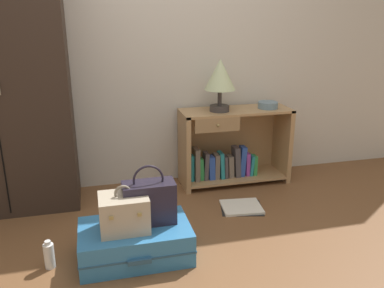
# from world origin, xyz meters

# --- Properties ---
(ground_plane) EXTENTS (9.00, 9.00, 0.00)m
(ground_plane) POSITION_xyz_m (0.00, 0.00, 0.00)
(ground_plane) COLOR brown
(back_wall) EXTENTS (6.40, 0.10, 2.60)m
(back_wall) POSITION_xyz_m (0.00, 1.50, 1.30)
(back_wall) COLOR beige
(back_wall) RESTS_ON ground_plane
(bookshelf) EXTENTS (0.99, 0.37, 0.69)m
(bookshelf) POSITION_xyz_m (0.70, 1.26, 0.32)
(bookshelf) COLOR tan
(bookshelf) RESTS_ON ground_plane
(table_lamp) EXTENTS (0.27, 0.27, 0.45)m
(table_lamp) POSITION_xyz_m (0.57, 1.22, 0.98)
(table_lamp) COLOR #3D3838
(table_lamp) RESTS_ON bookshelf
(bowl) EXTENTS (0.18, 0.18, 0.06)m
(bowl) POSITION_xyz_m (1.03, 1.22, 0.72)
(bowl) COLOR slate
(bowl) RESTS_ON bookshelf
(suitcase_large) EXTENTS (0.71, 0.46, 0.22)m
(suitcase_large) POSITION_xyz_m (-0.29, 0.25, 0.11)
(suitcase_large) COLOR teal
(suitcase_large) RESTS_ON ground_plane
(train_case) EXTENTS (0.30, 0.25, 0.30)m
(train_case) POSITION_xyz_m (-0.36, 0.23, 0.33)
(train_case) COLOR #B7A88E
(train_case) RESTS_ON suitcase_large
(handbag) EXTENTS (0.33, 0.16, 0.39)m
(handbag) POSITION_xyz_m (-0.19, 0.28, 0.36)
(handbag) COLOR #231E2D
(handbag) RESTS_ON suitcase_large
(bottle) EXTENTS (0.06, 0.06, 0.18)m
(bottle) POSITION_xyz_m (-0.82, 0.26, 0.09)
(bottle) COLOR white
(bottle) RESTS_ON ground_plane
(open_book_on_floor) EXTENTS (0.39, 0.35, 0.02)m
(open_book_on_floor) POSITION_xyz_m (0.61, 0.71, 0.01)
(open_book_on_floor) COLOR white
(open_book_on_floor) RESTS_ON ground_plane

